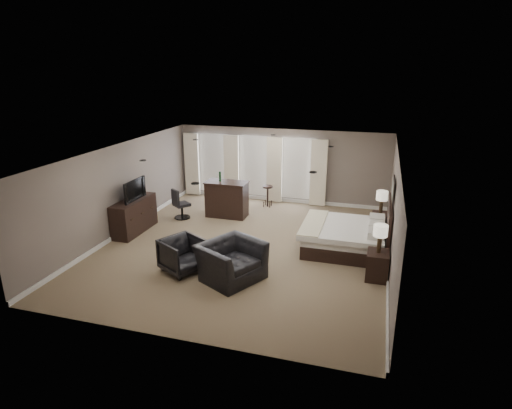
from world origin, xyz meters
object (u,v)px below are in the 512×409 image
(lamp_near, at_px, (380,239))
(bar_stool_right, at_px, (268,196))
(lamp_far, at_px, (381,202))
(nightstand_far, at_px, (379,223))
(desk_chair, at_px, (182,204))
(bed, at_px, (345,225))
(armchair_near, at_px, (231,255))
(bar_counter, at_px, (227,199))
(dresser, at_px, (134,216))
(nightstand_near, at_px, (377,265))
(armchair_far, at_px, (183,253))
(tv, at_px, (132,197))
(bar_stool_left, at_px, (221,193))

(lamp_near, height_order, bar_stool_right, lamp_near)
(lamp_far, bearing_deg, lamp_near, -90.00)
(nightstand_far, bearing_deg, desk_chair, -175.64)
(bed, distance_m, desk_chair, 5.29)
(nightstand_far, height_order, armchair_near, armchair_near)
(armchair_near, xyz_separation_m, bar_stool_right, (-0.55, 5.31, -0.22))
(bar_counter, bearing_deg, bed, -22.16)
(bar_stool_right, bearing_deg, dresser, -133.26)
(armchair_near, bearing_deg, bed, -15.86)
(dresser, xyz_separation_m, desk_chair, (0.83, 1.43, -0.00))
(nightstand_near, height_order, lamp_near, lamp_near)
(bar_counter, height_order, bar_stool_right, bar_counter)
(dresser, relative_size, armchair_far, 1.87)
(nightstand_near, bearing_deg, bar_stool_right, 130.80)
(tv, height_order, bar_stool_right, tv)
(bed, height_order, dresser, bed)
(nightstand_far, height_order, tv, tv)
(lamp_near, relative_size, bar_counter, 0.50)
(bar_stool_left, bearing_deg, lamp_far, -12.62)
(bed, bearing_deg, nightstand_near, -58.46)
(armchair_far, xyz_separation_m, bar_stool_left, (-0.93, 5.02, -0.03))
(bed, xyz_separation_m, armchair_near, (-2.33, -2.40, -0.10))
(bed, xyz_separation_m, bar_stool_right, (-2.87, 2.91, -0.32))
(dresser, relative_size, bar_counter, 1.27)
(bed, height_order, lamp_far, bed)
(bed, xyz_separation_m, bar_stool_left, (-4.49, 2.66, -0.27))
(bar_counter, bearing_deg, bar_stool_right, 52.80)
(bed, relative_size, lamp_far, 3.22)
(dresser, relative_size, bar_stool_left, 2.00)
(tv, bearing_deg, armchair_near, -117.81)
(armchair_near, bearing_deg, lamp_near, -45.30)
(dresser, bearing_deg, bar_stool_left, 63.65)
(desk_chair, bearing_deg, armchair_far, 152.84)
(tv, relative_size, bar_stool_left, 1.25)
(nightstand_far, xyz_separation_m, armchair_far, (-4.45, -3.81, 0.15))
(nightstand_near, bearing_deg, bar_stool_left, 142.67)
(tv, bearing_deg, armchair_far, -127.79)
(tv, distance_m, bar_counter, 2.99)
(nightstand_far, xyz_separation_m, lamp_near, (0.00, -2.90, 0.68))
(bar_counter, distance_m, bar_stool_right, 1.68)
(tv, bearing_deg, bed, -85.76)
(armchair_near, height_order, bar_stool_right, armchair_near)
(nightstand_far, bearing_deg, lamp_near, -90.00)
(bed, xyz_separation_m, nightstand_far, (0.89, 1.45, -0.39))
(bed, relative_size, tv, 2.05)
(nightstand_far, bearing_deg, bed, -121.54)
(bar_counter, bearing_deg, tv, -136.67)
(nightstand_far, xyz_separation_m, armchair_near, (-3.22, -3.85, 0.28))
(desk_chair, bearing_deg, lamp_far, -138.84)
(bed, distance_m, lamp_near, 1.73)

